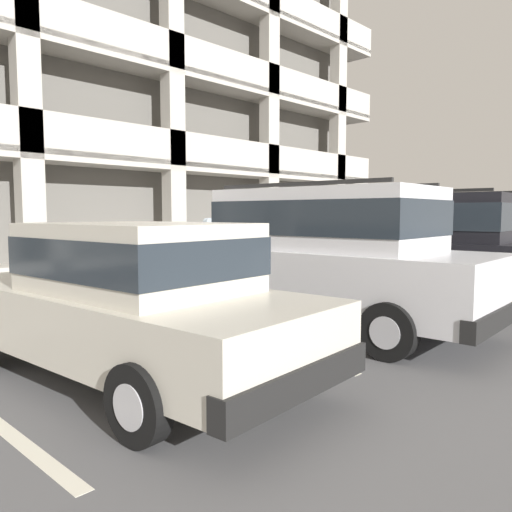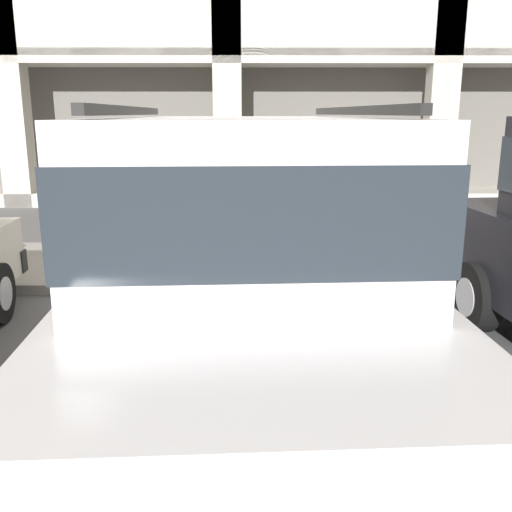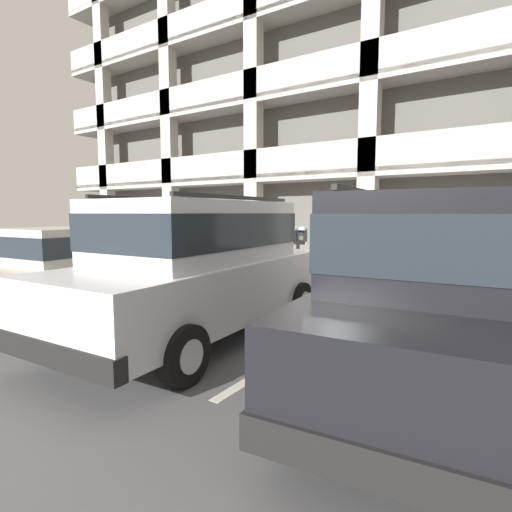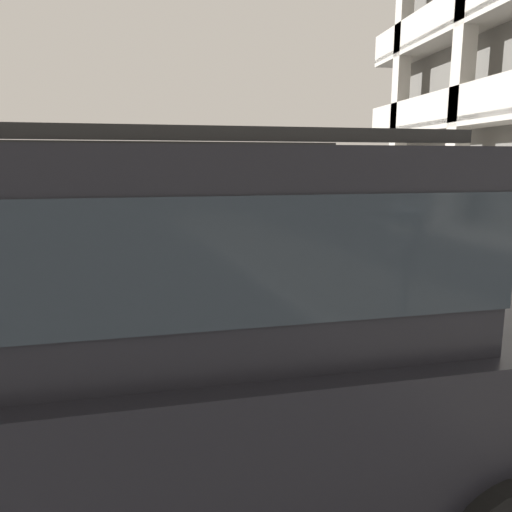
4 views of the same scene
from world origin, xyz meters
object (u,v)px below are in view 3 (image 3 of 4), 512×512
Objects in this scene: silver_suv at (201,263)px; fire_hydrant at (170,265)px; dark_hatchback at (438,284)px; parking_meter_near at (298,245)px; red_sedan at (79,265)px; parking_garage at (410,78)px.

fire_hydrant is (-3.64, 2.93, -0.62)m from silver_suv.
parking_meter_near is at bearing 133.40° from dark_hatchback.
dark_hatchback is at bearing -4.82° from red_sedan.
parking_meter_near is 13.14m from parking_garage.
parking_garage is at bearing 99.45° from dark_hatchback.
fire_hydrant is at bearing 175.59° from parking_meter_near.
parking_garage is (-3.63, 14.11, 6.45)m from dark_hatchback.
silver_suv is 0.99× the size of dark_hatchback.
silver_suv and dark_hatchback have the same top height.
silver_suv is at bearing -5.66° from red_sedan.
fire_hydrant is at bearing 151.77° from dark_hatchback.
fire_hydrant is at bearing 138.27° from silver_suv.
silver_suv is 3.16m from red_sedan.
red_sedan is 0.14× the size of parking_garage.
dark_hatchback is 7.04× the size of fire_hydrant.
parking_garage reaches higher than red_sedan.
silver_suv reaches higher than fire_hydrant.
dark_hatchback is (3.17, 0.00, 0.00)m from silver_suv.
parking_meter_near is 3.93m from fire_hydrant.
dark_hatchback reaches higher than parking_meter_near.
red_sedan is 4.23m from parking_meter_near.
silver_suv is at bearing -88.14° from parking_garage.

